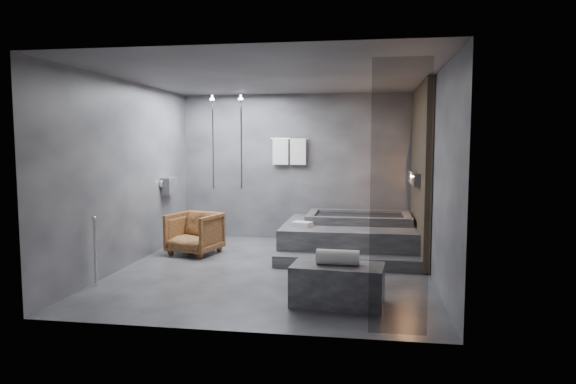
# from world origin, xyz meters

# --- Properties ---
(room) EXTENTS (5.00, 5.04, 2.82)m
(room) POSITION_xyz_m (0.40, 0.24, 1.73)
(room) COLOR #2C2C2E
(room) RESTS_ON ground
(tub_deck) EXTENTS (2.20, 2.00, 0.50)m
(tub_deck) POSITION_xyz_m (1.05, 1.45, 0.25)
(tub_deck) COLOR #313133
(tub_deck) RESTS_ON ground
(tub_step) EXTENTS (2.20, 0.36, 0.18)m
(tub_step) POSITION_xyz_m (1.05, 0.27, 0.09)
(tub_step) COLOR #313133
(tub_step) RESTS_ON ground
(concrete_bench) EXTENTS (1.09, 0.66, 0.47)m
(concrete_bench) POSITION_xyz_m (1.02, -1.48, 0.24)
(concrete_bench) COLOR #333336
(concrete_bench) RESTS_ON ground
(driftwood_chair) EXTENTS (0.92, 0.94, 0.70)m
(driftwood_chair) POSITION_xyz_m (-1.52, 0.87, 0.35)
(driftwood_chair) COLOR #412410
(driftwood_chair) RESTS_ON ground
(rolled_towel) EXTENTS (0.50, 0.20, 0.18)m
(rolled_towel) POSITION_xyz_m (1.02, -1.49, 0.56)
(rolled_towel) COLOR white
(rolled_towel) RESTS_ON concrete_bench
(deck_towel) EXTENTS (0.36, 0.31, 0.08)m
(deck_towel) POSITION_xyz_m (0.29, 0.94, 0.54)
(deck_towel) COLOR silver
(deck_towel) RESTS_ON tub_deck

